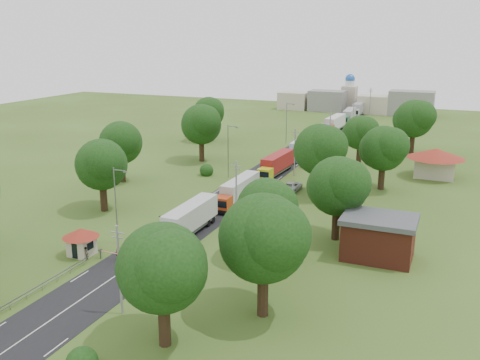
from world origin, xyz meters
The scene contains 47 objects.
ground centered at (0.00, 0.00, 0.00)m, with size 260.00×260.00×0.00m, color #3A531B.
road centered at (0.00, 20.00, 0.00)m, with size 8.00×200.00×0.04m, color black.
boom_barrier centered at (-1.36, -25.00, 0.89)m, with size 9.22×0.35×1.18m.
guard_booth centered at (-7.20, -25.00, 2.16)m, with size 4.40×4.40×3.45m.
guard_rail centered at (-5.00, -35.00, 0.00)m, with size 0.10×17.00×1.70m, color slate, non-canonical shape.
info_sign centered at (5.20, 35.00, 3.00)m, with size 0.12×3.10×4.10m.
pole_0 centered at (5.50, -35.00, 4.68)m, with size 1.60×0.24×9.00m.
pole_1 centered at (5.50, -7.00, 4.68)m, with size 1.60×0.24×9.00m.
pole_2 centered at (5.50, 21.00, 4.68)m, with size 1.60×0.24×9.00m.
pole_3 centered at (5.50, 49.00, 4.68)m, with size 1.60×0.24×9.00m.
pole_4 centered at (5.50, 77.00, 4.68)m, with size 1.60×0.24×9.00m.
pole_5 centered at (5.50, 105.00, 4.68)m, with size 1.60×0.24×9.00m.
lamp_0 centered at (-5.35, -20.00, 5.55)m, with size 2.03×0.22×10.00m.
lamp_1 centered at (-5.35, 15.00, 5.55)m, with size 2.03×0.22×10.00m.
lamp_2 centered at (-5.35, 50.00, 5.55)m, with size 2.03×0.22×10.00m.
tree_0 centered at (11.99, -37.84, 7.22)m, with size 8.80×8.80×11.07m.
tree_1 centered at (17.99, -29.83, 7.85)m, with size 9.60×9.60×12.05m.
tree_2 centered at (13.99, -17.86, 6.60)m, with size 8.00×8.00×10.10m.
tree_3 centered at (19.99, -7.84, 7.22)m, with size 8.80×8.80×11.07m.
tree_4 centered at (12.99, 10.17, 7.85)m, with size 9.60×9.60×12.05m.
tree_5 centered at (21.99, 18.16, 7.22)m, with size 8.80×8.80×11.07m.
tree_6 centered at (14.99, 35.14, 6.60)m, with size 8.00×8.00×10.10m.
tree_7 centered at (23.99, 50.17, 7.85)m, with size 9.60×9.60×12.05m.
tree_10 centered at (-15.01, -9.84, 7.22)m, with size 8.80×8.80×11.07m.
tree_11 centered at (-22.01, 5.16, 7.22)m, with size 8.80×8.80×11.07m.
tree_12 centered at (-16.01, 25.17, 7.85)m, with size 9.60×9.60×12.05m.
tree_13 centered at (-24.01, 45.16, 7.22)m, with size 8.80×8.80×11.07m.
house_brick centered at (26.00, -12.00, 2.65)m, with size 8.60×6.60×5.20m.
house_cream centered at (30.00, 30.00, 3.64)m, with size 10.08×10.08×5.80m.
distant_town centered at (0.68, 110.00, 3.49)m, with size 52.00×8.00×8.00m.
church centered at (-4.00, 118.00, 5.39)m, with size 5.00×5.00×12.30m.
truck_0 centered at (1.60, -14.44, 2.14)m, with size 2.53×14.54×4.03m.
truck_1 centered at (2.16, 1.62, 1.99)m, with size 2.43×13.50×3.74m.
truck_2 centered at (2.17, 20.15, 2.06)m, with size 3.00×14.07×3.89m.
truck_3 centered at (2.04, 36.59, 2.02)m, with size 2.54×13.74×3.81m.
truck_4 centered at (1.82, 52.90, 2.11)m, with size 3.02×14.42×3.99m.
truck_5 centered at (1.82, 69.95, 2.24)m, with size 3.20×15.26×4.22m.
truck_6 centered at (2.14, 87.53, 2.08)m, with size 3.00×14.16×3.91m.
truck_7 centered at (2.18, 103.91, 2.16)m, with size 2.56×14.71×4.08m.
truck_8 centered at (1.86, 122.00, 2.28)m, with size 2.83×15.53×4.30m.
car_lane_front centered at (-1.00, -20.00, 0.79)m, with size 1.88×4.67×1.59m, color black.
car_lane_mid centered at (-1.25, -14.14, 0.69)m, with size 1.47×4.21×1.39m, color gray.
car_lane_rear centered at (-3.00, -10.10, 0.70)m, with size 1.95×4.79×1.39m, color black.
car_verge_near centered at (8.00, 11.33, 0.79)m, with size 2.62×5.69×1.58m, color silver.
car_verge_far centered at (5.50, 29.37, 0.73)m, with size 1.71×4.26×1.45m, color #505357.
pedestrian_near centered at (-2.23, -24.50, 0.86)m, with size 0.63×0.41×1.72m, color gray.
pedestrian_booth centered at (-5.85, -26.00, 0.80)m, with size 0.77×0.60×1.59m, color gray.
Camera 1 is at (33.67, -73.15, 25.96)m, focal length 40.00 mm.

